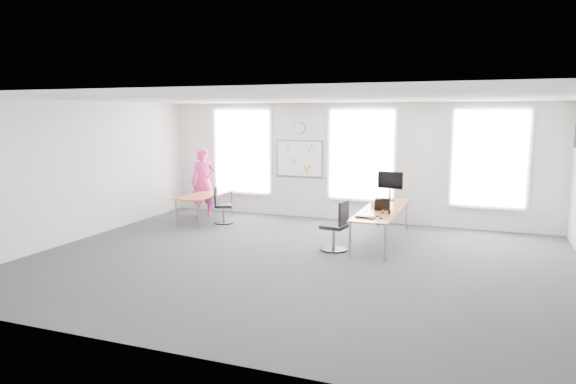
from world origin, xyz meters
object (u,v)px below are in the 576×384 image
at_px(chair_right, 337,229).
at_px(monitor, 390,183).
at_px(person, 204,182).
at_px(desk_left, 205,196).
at_px(keyboard, 365,217).
at_px(headphones, 386,212).
at_px(desk_right, 382,211).
at_px(chair_left, 221,207).

distance_m(chair_right, monitor, 2.43).
bearing_deg(person, chair_right, -52.08).
xyz_separation_m(desk_left, person, (-0.36, 0.56, 0.28)).
relative_size(person, keyboard, 4.53).
xyz_separation_m(keyboard, monitor, (0.09, 2.27, 0.39)).
distance_m(desk_left, monitor, 4.67).
bearing_deg(keyboard, headphones, 80.11).
bearing_deg(desk_left, headphones, -13.66).
bearing_deg(chair_right, desk_right, 153.60).
bearing_deg(monitor, keyboard, -83.13).
relative_size(desk_right, desk_left, 1.58).
height_order(desk_left, keyboard, keyboard).
bearing_deg(chair_right, person, -109.35).
distance_m(chair_right, chair_left, 3.71).
distance_m(desk_right, monitor, 1.28).
bearing_deg(headphones, chair_right, -156.35).
xyz_separation_m(chair_right, person, (-4.30, 2.23, 0.46)).
height_order(keyboard, monitor, monitor).
height_order(chair_left, person, person).
xyz_separation_m(desk_left, chair_right, (3.94, -1.67, -0.18)).
bearing_deg(desk_right, keyboard, -96.60).
bearing_deg(desk_left, keyboard, -20.74).
distance_m(desk_left, person, 0.72).
height_order(desk_left, chair_right, chair_right).
height_order(desk_right, monitor, monitor).
xyz_separation_m(desk_left, chair_left, (0.55, -0.16, -0.22)).
height_order(desk_right, person, person).
bearing_deg(desk_left, person, 122.99).
bearing_deg(keyboard, desk_left, 178.95).
bearing_deg(chair_left, desk_right, -120.13).
bearing_deg(keyboard, chair_left, 178.41).
xyz_separation_m(desk_left, keyboard, (4.52, -1.71, 0.10)).
xyz_separation_m(headphones, monitor, (-0.22, 1.73, 0.36)).
height_order(desk_left, chair_left, chair_left).
relative_size(chair_left, headphones, 5.46).
bearing_deg(desk_right, monitor, 91.71).
bearing_deg(person, desk_right, -38.15).
xyz_separation_m(desk_left, monitor, (4.61, 0.56, 0.50)).
bearing_deg(desk_right, headphones, -71.05).
relative_size(desk_left, monitor, 2.80).
distance_m(chair_left, keyboard, 4.28).
bearing_deg(headphones, desk_left, 160.69).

